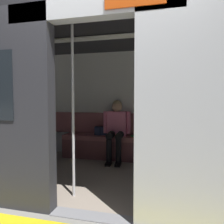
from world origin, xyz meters
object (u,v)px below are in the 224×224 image
handbag (101,131)px  bench_seat (128,142)px  grab_pole_far (136,110)px  train_car (114,79)px  grab_pole_door (73,110)px  person_seated (116,126)px  book (137,136)px

handbag → bench_seat: bearing=172.6°
handbag → grab_pole_far: (-0.98, 1.79, 0.54)m
train_car → grab_pole_far: size_ratio=2.90×
train_car → bench_seat: (-0.06, -1.00, -1.17)m
train_car → grab_pole_door: (0.33, 0.76, -0.43)m
person_seated → book: bearing=-161.9°
handbag → train_car: bearing=116.3°
person_seated → grab_pole_far: bearing=110.6°
book → grab_pole_door: grab_pole_door is taller
train_car → grab_pole_door: size_ratio=2.90×
person_seated → grab_pole_door: bearing=84.8°
book → handbag: bearing=25.9°
bench_seat → grab_pole_door: 1.95m
handbag → grab_pole_door: grab_pole_door is taller
train_car → grab_pole_far: train_car is taller
train_car → grab_pole_door: train_car is taller
bench_seat → person_seated: (0.23, 0.05, 0.33)m
grab_pole_far → bench_seat: bearing=-77.2°
grab_pole_door → person_seated: bearing=-95.2°
handbag → book: handbag is taller
train_car → handbag: 1.55m
book → grab_pole_door: (0.55, 1.84, 0.61)m
grab_pole_door → grab_pole_far: size_ratio=1.00×
bench_seat → handbag: (0.59, -0.08, 0.20)m
handbag → grab_pole_far: 2.11m
train_car → handbag: size_ratio=24.62×
book → train_car: bearing=104.6°
train_car → handbag: train_car is taller
train_car → person_seated: bearing=-79.4°
handbag → grab_pole_far: grab_pole_far is taller
grab_pole_far → person_seated: bearing=-69.4°
book → grab_pole_far: grab_pole_far is taller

